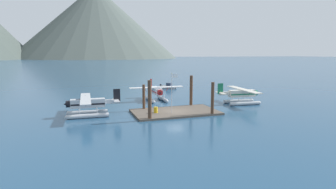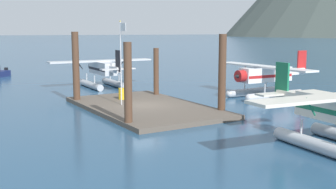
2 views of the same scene
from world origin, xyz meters
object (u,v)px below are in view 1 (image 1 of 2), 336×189
(seaplane_cream_stbd_fwd, at_px, (242,95))
(seaplane_white_bow_centre, at_px, (156,93))
(seaplane_silver_port_fwd, at_px, (88,106))
(boat_grey_open_north, at_px, (169,87))
(flagpole, at_px, (173,88))
(fuel_drum, at_px, (156,110))

(seaplane_cream_stbd_fwd, relative_size, seaplane_white_bow_centre, 1.01)
(seaplane_silver_port_fwd, height_order, boat_grey_open_north, seaplane_silver_port_fwd)
(flagpole, xyz_separation_m, boat_grey_open_north, (9.27, 28.91, -3.53))
(seaplane_silver_port_fwd, distance_m, boat_grey_open_north, 33.22)
(seaplane_cream_stbd_fwd, bearing_deg, seaplane_silver_port_fwd, -177.62)
(flagpole, bearing_deg, seaplane_silver_port_fwd, 164.50)
(boat_grey_open_north, bearing_deg, seaplane_silver_port_fwd, -129.48)
(seaplane_silver_port_fwd, relative_size, seaplane_cream_stbd_fwd, 1.00)
(flagpole, distance_m, seaplane_white_bow_centre, 12.93)
(fuel_drum, relative_size, seaplane_white_bow_centre, 0.08)
(seaplane_white_bow_centre, bearing_deg, boat_grey_open_north, 63.63)
(fuel_drum, xyz_separation_m, seaplane_silver_port_fwd, (-9.57, 2.23, 0.84))
(flagpole, xyz_separation_m, seaplane_cream_stbd_fwd, (14.78, 4.39, -2.44))
(seaplane_silver_port_fwd, bearing_deg, seaplane_cream_stbd_fwd, 2.38)
(flagpole, bearing_deg, boat_grey_open_north, 72.21)
(fuel_drum, distance_m, seaplane_silver_port_fwd, 9.86)
(fuel_drum, height_order, seaplane_cream_stbd_fwd, seaplane_cream_stbd_fwd)
(seaplane_silver_port_fwd, xyz_separation_m, seaplane_white_bow_centre, (13.04, 9.35, 0.00))
(flagpole, bearing_deg, fuel_drum, 155.09)
(flagpole, bearing_deg, seaplane_white_bow_centre, 84.54)
(flagpole, height_order, seaplane_cream_stbd_fwd, flagpole)
(boat_grey_open_north, bearing_deg, flagpole, -107.79)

